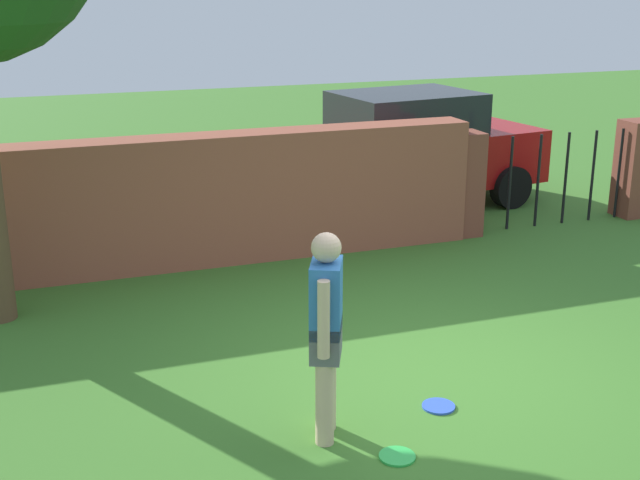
{
  "coord_description": "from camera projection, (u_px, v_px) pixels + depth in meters",
  "views": [
    {
      "loc": [
        -3.1,
        -6.04,
        3.36
      ],
      "look_at": [
        -0.57,
        1.04,
        1.0
      ],
      "focal_mm": 47.38,
      "sensor_mm": 36.0,
      "label": 1
    }
  ],
  "objects": [
    {
      "name": "fence_gate",
      "position": [
        552.0,
        176.0,
        11.72
      ],
      "size": [
        3.23,
        0.44,
        1.4
      ],
      "color": "brown",
      "rests_on": "ground"
    },
    {
      "name": "car",
      "position": [
        405.0,
        150.0,
        12.65
      ],
      "size": [
        4.39,
        2.36,
        1.72
      ],
      "rotation": [
        0.0,
        0.0,
        3.28
      ],
      "color": "#A51111",
      "rests_on": "ground"
    },
    {
      "name": "brick_wall",
      "position": [
        172.0,
        203.0,
        9.99
      ],
      "size": [
        7.6,
        0.5,
        1.57
      ],
      "primitive_type": "cube",
      "color": "brown",
      "rests_on": "ground"
    },
    {
      "name": "frisbee_green",
      "position": [
        397.0,
        456.0,
        6.15
      ],
      "size": [
        0.27,
        0.27,
        0.02
      ],
      "primitive_type": "cylinder",
      "color": "green",
      "rests_on": "ground"
    },
    {
      "name": "ground_plane",
      "position": [
        420.0,
        375.0,
        7.42
      ],
      "size": [
        40.0,
        40.0,
        0.0
      ],
      "primitive_type": "plane",
      "color": "#3D7528"
    },
    {
      "name": "frisbee_blue",
      "position": [
        438.0,
        406.0,
        6.87
      ],
      "size": [
        0.27,
        0.27,
        0.02
      ],
      "primitive_type": "cylinder",
      "color": "blue",
      "rests_on": "ground"
    },
    {
      "name": "person",
      "position": [
        326.0,
        327.0,
        6.19
      ],
      "size": [
        0.35,
        0.5,
        1.62
      ],
      "rotation": [
        0.0,
        0.0,
        1.14
      ],
      "color": "beige",
      "rests_on": "ground"
    }
  ]
}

